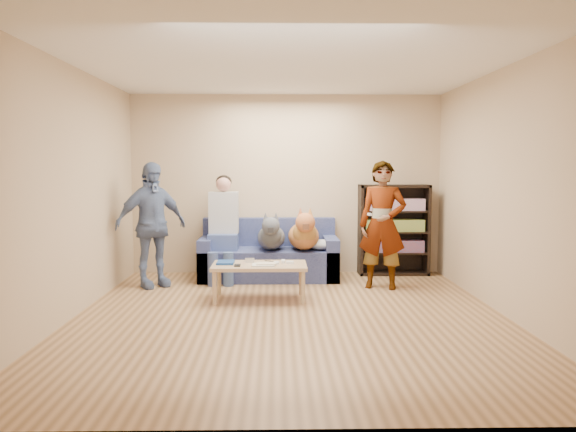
{
  "coord_description": "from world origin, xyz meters",
  "views": [
    {
      "loc": [
        -0.13,
        -5.71,
        1.55
      ],
      "look_at": [
        0.0,
        1.2,
        0.95
      ],
      "focal_mm": 35.0,
      "sensor_mm": 36.0,
      "label": 1
    }
  ],
  "objects_px": {
    "person_standing_left": "(151,225)",
    "notebook_blue": "(226,262)",
    "camera_silver": "(250,260)",
    "sofa": "(269,258)",
    "person_seated": "(223,224)",
    "dog_gray": "(271,236)",
    "coffee_table": "(259,268)",
    "dog_tan": "(304,234)",
    "person_standing_right": "(383,225)",
    "bookshelf": "(393,228)"
  },
  "relations": [
    {
      "from": "sofa",
      "to": "camera_silver",
      "type": "bearing_deg",
      "value": -100.26
    },
    {
      "from": "notebook_blue",
      "to": "dog_gray",
      "type": "bearing_deg",
      "value": 63.02
    },
    {
      "from": "person_standing_left",
      "to": "dog_gray",
      "type": "xyz_separation_m",
      "value": [
        1.55,
        0.35,
        -0.19
      ]
    },
    {
      "from": "person_standing_left",
      "to": "dog_tan",
      "type": "distance_m",
      "value": 2.03
    },
    {
      "from": "person_seated",
      "to": "bookshelf",
      "type": "relative_size",
      "value": 1.13
    },
    {
      "from": "coffee_table",
      "to": "bookshelf",
      "type": "distance_m",
      "value": 2.46
    },
    {
      "from": "sofa",
      "to": "person_seated",
      "type": "bearing_deg",
      "value": -168.56
    },
    {
      "from": "person_standing_left",
      "to": "bookshelf",
      "type": "relative_size",
      "value": 1.25
    },
    {
      "from": "person_standing_left",
      "to": "notebook_blue",
      "type": "xyz_separation_m",
      "value": [
        1.02,
        -0.68,
        -0.38
      ]
    },
    {
      "from": "person_seated",
      "to": "bookshelf",
      "type": "distance_m",
      "value": 2.45
    },
    {
      "from": "camera_silver",
      "to": "sofa",
      "type": "distance_m",
      "value": 1.21
    },
    {
      "from": "person_standing_right",
      "to": "person_seated",
      "type": "bearing_deg",
      "value": -178.68
    },
    {
      "from": "notebook_blue",
      "to": "person_seated",
      "type": "bearing_deg",
      "value": 96.72
    },
    {
      "from": "person_standing_left",
      "to": "bookshelf",
      "type": "distance_m",
      "value": 3.41
    },
    {
      "from": "person_standing_left",
      "to": "dog_gray",
      "type": "relative_size",
      "value": 1.31
    },
    {
      "from": "dog_gray",
      "to": "person_seated",
      "type": "bearing_deg",
      "value": 172.39
    },
    {
      "from": "person_standing_left",
      "to": "person_seated",
      "type": "xyz_separation_m",
      "value": [
        0.89,
        0.44,
        -0.04
      ]
    },
    {
      "from": "notebook_blue",
      "to": "coffee_table",
      "type": "xyz_separation_m",
      "value": [
        0.4,
        -0.05,
        -0.06
      ]
    },
    {
      "from": "sofa",
      "to": "coffee_table",
      "type": "distance_m",
      "value": 1.31
    },
    {
      "from": "camera_silver",
      "to": "dog_tan",
      "type": "distance_m",
      "value": 1.2
    },
    {
      "from": "person_seated",
      "to": "camera_silver",
      "type": "bearing_deg",
      "value": -68.62
    },
    {
      "from": "camera_silver",
      "to": "coffee_table",
      "type": "distance_m",
      "value": 0.18
    },
    {
      "from": "person_seated",
      "to": "person_standing_right",
      "type": "bearing_deg",
      "value": -15.52
    },
    {
      "from": "person_standing_right",
      "to": "coffee_table",
      "type": "height_order",
      "value": "person_standing_right"
    },
    {
      "from": "dog_tan",
      "to": "dog_gray",
      "type": "bearing_deg",
      "value": 179.43
    },
    {
      "from": "dog_tan",
      "to": "bookshelf",
      "type": "distance_m",
      "value": 1.4
    },
    {
      "from": "camera_silver",
      "to": "sofa",
      "type": "bearing_deg",
      "value": 79.74
    },
    {
      "from": "camera_silver",
      "to": "bookshelf",
      "type": "xyz_separation_m",
      "value": [
        2.01,
        1.41,
        0.23
      ]
    },
    {
      "from": "person_standing_right",
      "to": "dog_gray",
      "type": "distance_m",
      "value": 1.52
    },
    {
      "from": "person_standing_left",
      "to": "coffee_table",
      "type": "relative_size",
      "value": 1.47
    },
    {
      "from": "person_standing_left",
      "to": "camera_silver",
      "type": "height_order",
      "value": "person_standing_left"
    },
    {
      "from": "person_seated",
      "to": "coffee_table",
      "type": "bearing_deg",
      "value": -65.59
    },
    {
      "from": "sofa",
      "to": "person_seated",
      "type": "relative_size",
      "value": 1.29
    },
    {
      "from": "person_standing_right",
      "to": "dog_tan",
      "type": "relative_size",
      "value": 1.4
    },
    {
      "from": "person_seated",
      "to": "dog_gray",
      "type": "height_order",
      "value": "person_seated"
    },
    {
      "from": "sofa",
      "to": "dog_gray",
      "type": "relative_size",
      "value": 1.54
    },
    {
      "from": "sofa",
      "to": "person_seated",
      "type": "xyz_separation_m",
      "value": [
        -0.63,
        -0.13,
        0.49
      ]
    },
    {
      "from": "camera_silver",
      "to": "bookshelf",
      "type": "distance_m",
      "value": 2.47
    },
    {
      "from": "notebook_blue",
      "to": "person_seated",
      "type": "relative_size",
      "value": 0.18
    },
    {
      "from": "coffee_table",
      "to": "bookshelf",
      "type": "height_order",
      "value": "bookshelf"
    },
    {
      "from": "sofa",
      "to": "dog_tan",
      "type": "relative_size",
      "value": 1.62
    },
    {
      "from": "person_seated",
      "to": "person_standing_left",
      "type": "bearing_deg",
      "value": -153.69
    },
    {
      "from": "person_seated",
      "to": "dog_gray",
      "type": "distance_m",
      "value": 0.68
    },
    {
      "from": "sofa",
      "to": "dog_gray",
      "type": "xyz_separation_m",
      "value": [
        0.03,
        -0.21,
        0.34
      ]
    },
    {
      "from": "person_standing_left",
      "to": "sofa",
      "type": "bearing_deg",
      "value": -15.7
    },
    {
      "from": "person_standing_right",
      "to": "camera_silver",
      "type": "distance_m",
      "value": 1.78
    },
    {
      "from": "coffee_table",
      "to": "camera_silver",
      "type": "bearing_deg",
      "value": 135.0
    },
    {
      "from": "person_standing_right",
      "to": "person_standing_left",
      "type": "distance_m",
      "value": 2.98
    },
    {
      "from": "sofa",
      "to": "notebook_blue",
      "type": "bearing_deg",
      "value": -111.55
    },
    {
      "from": "camera_silver",
      "to": "person_seated",
      "type": "bearing_deg",
      "value": 111.38
    }
  ]
}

